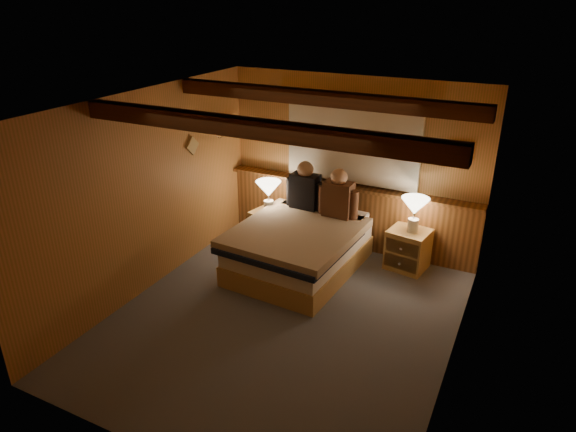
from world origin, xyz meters
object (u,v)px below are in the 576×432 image
Objects in this scene: nightstand_left at (269,228)px; duffel_bag at (271,248)px; person_right at (338,197)px; bed at (299,247)px; person_left at (305,189)px; lamp_left at (268,191)px; nightstand_right at (408,249)px; lamp_right at (415,208)px.

duffel_bag is (0.24, -0.36, -0.10)m from nightstand_left.
bed is at bearing -118.36° from person_right.
person_right is at bearing 22.00° from duffel_bag.
nightstand_left is at bearing -166.83° from person_left.
bed is at bearing -35.24° from lamp_left.
lamp_left is at bearing -165.72° from nightstand_right.
bed is 0.89m from nightstand_left.
lamp_left reaches higher than nightstand_right.
lamp_left is 0.67× the size of person_left.
nightstand_left is 1.22m from person_right.
nightstand_right is at bearing 10.23° from person_right.
lamp_right is at bearing 16.76° from nightstand_left.
duffel_bag is at bearing -57.69° from lamp_left.
duffel_bag is (-0.48, 0.14, -0.18)m from bed.
lamp_right is 1.50m from person_left.
lamp_right is at bearing 4.04° from person_left.
person_left is (-0.20, 0.61, 0.57)m from bed.
person_left is at bearing 173.88° from person_right.
person_right is at bearing 63.79° from bed.
bed is 2.79× the size of person_left.
person_left reaches higher than person_right.
lamp_right is (2.01, 0.17, 0.05)m from lamp_left.
nightstand_left is 0.84m from person_left.
duffel_bag is at bearing -151.77° from person_right.
duffel_bag is (-1.78, -0.53, -0.72)m from lamp_right.
nightstand_right is at bearing 32.32° from bed.
bed is 4.16× the size of lamp_right.
duffel_bag is (-0.28, -0.47, -0.75)m from person_left.
nightstand_left is at bearing -165.81° from nightstand_right.
duffel_bag is (0.23, -0.36, -0.67)m from lamp_left.
person_left reaches higher than nightstand_right.
bed is at bearing -21.01° from duffel_bag.
nightstand_left is 0.94× the size of nightstand_right.
duffel_bag is (-1.74, -0.54, -0.12)m from nightstand_right.
nightstand_right is 0.82× the size of person_right.
person_right is at bearing -162.38° from nightstand_right.
nightstand_left is 1.99m from nightstand_right.
bed is 3.66× the size of nightstand_left.
lamp_right is (2.02, 0.17, 0.62)m from nightstand_left.
lamp_left is (-0.71, 0.50, 0.50)m from bed.
duffel_bag is at bearing -163.38° from lamp_right.
lamp_right is 0.67× the size of person_left.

